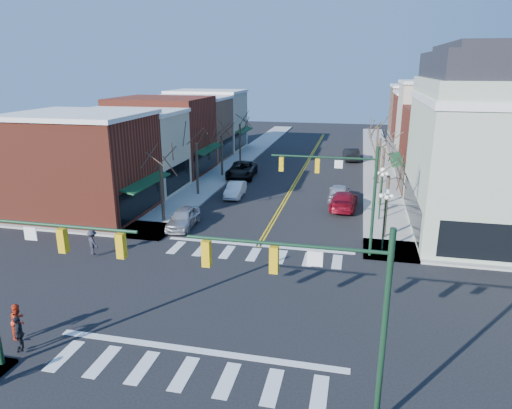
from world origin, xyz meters
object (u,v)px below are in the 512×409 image
Objects in this scene: car_left_near at (183,218)px; pedestrian_dark_b at (93,242)px; car_right_mid at (339,192)px; pedestrian_dark_a at (19,333)px; car_right_near at (344,200)px; car_left_far at (242,170)px; pedestrian_red_b at (18,321)px; victorian_corner at (507,142)px; lamppost_midblock at (382,185)px; car_right_far at (351,154)px; car_left_mid at (235,190)px; lamppost_corner at (385,209)px.

pedestrian_dark_b reaches higher than car_left_near.
pedestrian_dark_a is (-12.10, -26.54, 0.16)m from car_right_mid.
car_left_near is 0.84× the size of car_right_near.
car_right_near is at bearing -106.21° from pedestrian_dark_b.
pedestrian_dark_b reaches higher than car_left_far.
victorian_corner is at bearing -62.42° from pedestrian_red_b.
lamppost_midblock is at bearing 139.96° from car_right_near.
pedestrian_red_b is at bearing 65.59° from car_right_far.
pedestrian_dark_a is at bearing -98.59° from car_left_mid.
lamppost_corner is at bearing -60.80° from pedestrian_red_b.
pedestrian_red_b is (-24.53, -20.05, -5.70)m from victorian_corner.
car_left_far is 14.76m from car_right_near.
pedestrian_red_b is at bearing -170.94° from pedestrian_dark_a.
lamppost_midblock reaches higher than pedestrian_dark_a.
car_left_mid is at bearing -6.58° from car_right_near.
pedestrian_red_b is (-1.89, -32.53, 0.11)m from car_left_far.
car_right_mid is 2.84× the size of pedestrian_red_b.
car_right_far is 47.04m from pedestrian_red_b.
pedestrian_red_b is 9.38m from pedestrian_dark_b.
car_left_mid is 16.57m from pedestrian_dark_b.
car_left_far is 23.68m from pedestrian_dark_b.
lamppost_corner reaches higher than car_left_mid.
car_left_far is at bearing -15.01° from pedestrian_red_b.
pedestrian_dark_a is at bearing 65.03° from car_right_mid.
victorian_corner is at bearing 99.63° from pedestrian_dark_a.
pedestrian_red_b is at bearing 62.99° from car_right_mid.
lamppost_midblock is 6.54m from car_right_mid.
car_right_far is at bearing -28.26° from pedestrian_red_b.
lamppost_midblock is 24.79m from car_right_far.
car_left_far is 1.17× the size of car_right_near.
pedestrian_dark_b is at bearing 47.68° from car_right_mid.
lamppost_midblock is at bearing 14.99° from car_left_near.
lamppost_corner is at bearing -42.91° from car_left_mid.
car_left_far is at bearing 96.91° from car_left_mid.
lamppost_midblock reaches higher than pedestrian_dark_b.
lamppost_midblock is at bearing 176.55° from victorian_corner.
car_right_mid is at bearing -75.24° from car_right_near.
lamppost_midblock is at bearing -21.57° from car_left_mid.
lamppost_corner is 21.59m from pedestrian_dark_a.
car_right_near is (-2.88, 2.68, -2.20)m from lamppost_midblock.
car_right_far is at bearing 64.78° from car_left_near.
pedestrian_dark_a is (-2.50, -25.76, 0.27)m from car_left_mid.
victorian_corner reaches higher than lamppost_midblock.
car_left_mid is at bearing 140.14° from lamppost_corner.
car_left_far is at bearing 140.11° from lamppost_midblock.
lamppost_corner is 18.95m from pedestrian_dark_b.
car_right_mid is (11.20, 9.98, 0.04)m from car_left_near.
victorian_corner is 3.09× the size of car_right_mid.
lamppost_corner is 0.83× the size of car_right_near.
car_right_near is at bearing 137.11° from lamppost_midblock.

